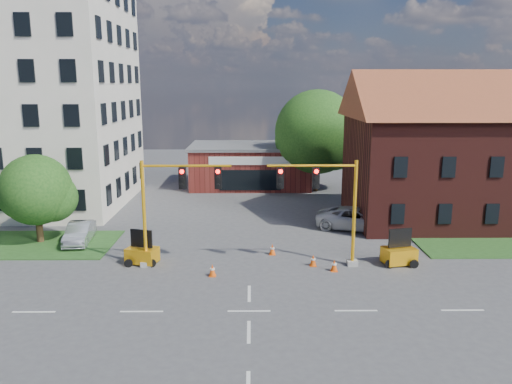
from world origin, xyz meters
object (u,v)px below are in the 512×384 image
trailer_east (399,254)px  pickup_white (356,219)px  signal_mast_west (172,200)px  trailer_west (142,253)px  signal_mast_east (326,200)px

trailer_east → pickup_white: trailer_east is taller
trailer_east → signal_mast_west: bearing=167.3°
signal_mast_west → pickup_white: 14.56m
trailer_west → trailer_east: (15.09, -0.26, 0.03)m
signal_mast_west → signal_mast_east: size_ratio=1.00×
signal_mast_west → pickup_white: (12.11, 7.46, -3.12)m
signal_mast_east → trailer_west: size_ratio=3.11×
signal_mast_east → pickup_white: 8.77m
signal_mast_east → signal_mast_west: bearing=180.0°
signal_mast_west → signal_mast_east: same height
signal_mast_west → trailer_east: (13.12, 0.16, -3.27)m
trailer_east → trailer_west: bearing=165.5°
signal_mast_west → trailer_east: size_ratio=2.99×
trailer_west → pickup_white: bearing=42.9°
signal_mast_west → pickup_white: size_ratio=1.08×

